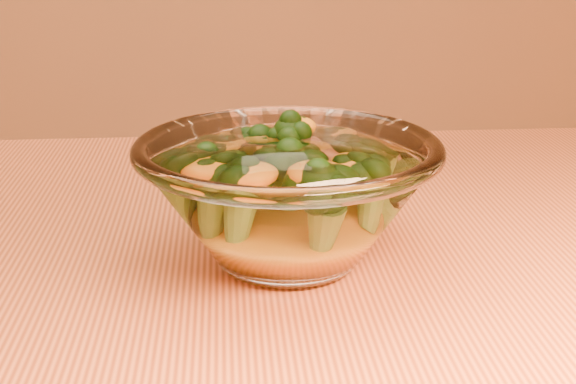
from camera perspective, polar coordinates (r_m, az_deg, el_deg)
The scene contains 3 objects.
glass_bowl at distance 0.59m, azimuth 0.00°, elevation -0.45°, with size 0.23×0.23×0.10m.
cheese_sauce at distance 0.60m, azimuth -0.00°, elevation -2.35°, with size 0.12×0.12×0.03m, color orange.
broccoli_heap at distance 0.59m, azimuth -0.94°, elevation 1.09°, with size 0.16×0.15×0.07m.
Camera 1 is at (-0.05, -0.52, 1.00)m, focal length 50.00 mm.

